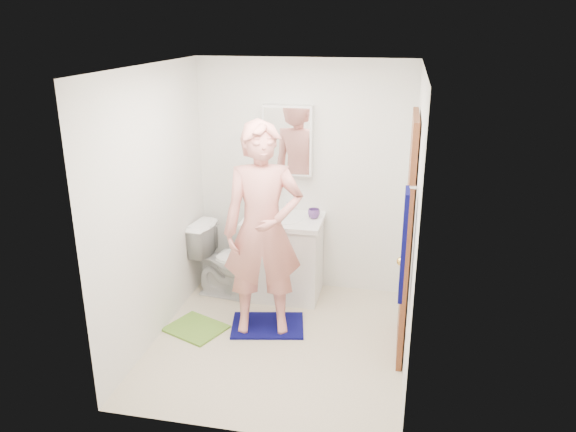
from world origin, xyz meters
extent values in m
cube|color=beige|center=(0.00, 0.00, -0.01)|extent=(2.20, 2.40, 0.02)
cube|color=white|center=(0.00, 0.00, 2.41)|extent=(2.20, 2.40, 0.02)
cube|color=white|center=(0.00, 1.21, 1.20)|extent=(2.20, 0.02, 2.40)
cube|color=white|center=(0.00, -1.21, 1.20)|extent=(2.20, 0.02, 2.40)
cube|color=white|center=(-1.11, 0.00, 1.20)|extent=(0.02, 2.40, 2.40)
cube|color=white|center=(1.11, 0.00, 1.20)|extent=(0.02, 2.40, 2.40)
cube|color=white|center=(-0.15, 0.91, 0.40)|extent=(0.75, 0.55, 0.80)
cube|color=white|center=(-0.15, 0.91, 0.83)|extent=(0.79, 0.59, 0.05)
cylinder|color=white|center=(-0.15, 0.91, 0.84)|extent=(0.40, 0.40, 0.03)
cylinder|color=silver|center=(-0.15, 1.09, 0.91)|extent=(0.03, 0.03, 0.12)
cube|color=white|center=(-0.15, 1.14, 1.60)|extent=(0.50, 0.12, 0.70)
cube|color=white|center=(-0.15, 1.08, 1.60)|extent=(0.46, 0.01, 0.66)
cube|color=brown|center=(1.07, 0.15, 1.02)|extent=(0.05, 0.80, 2.05)
sphere|color=gold|center=(1.03, -0.17, 0.95)|extent=(0.07, 0.07, 0.07)
cube|color=#080850|center=(1.03, -0.57, 1.25)|extent=(0.03, 0.24, 0.80)
cylinder|color=silver|center=(1.07, -0.57, 1.67)|extent=(0.06, 0.02, 0.02)
imported|color=white|center=(-0.70, 0.80, 0.39)|extent=(0.80, 0.52, 0.77)
cube|color=#080850|center=(-0.16, 0.23, 0.01)|extent=(0.75, 0.60, 0.02)
cube|color=olive|center=(-0.80, 0.05, 0.01)|extent=(0.63, 0.59, 0.02)
imported|color=#D2627E|center=(-0.42, 0.87, 0.94)|extent=(0.09, 0.09, 0.19)
imported|color=#5B397E|center=(0.15, 0.98, 0.90)|extent=(0.15, 0.15, 0.10)
imported|color=#DD877C|center=(-0.18, 0.18, 0.99)|extent=(0.79, 0.61, 1.93)
camera|label=1|loc=(0.97, -4.29, 2.73)|focal=35.00mm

